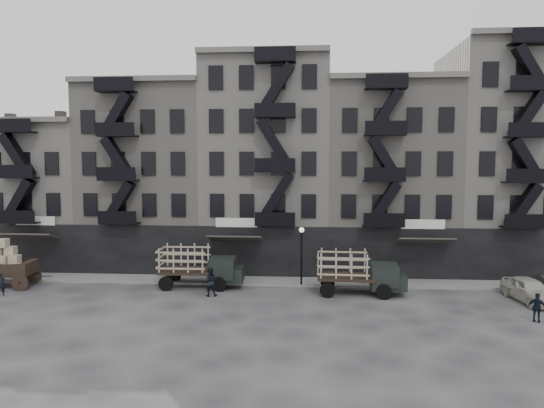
# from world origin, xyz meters

# --- Properties ---
(ground) EXTENTS (140.00, 140.00, 0.00)m
(ground) POSITION_xyz_m (0.00, 0.00, 0.00)
(ground) COLOR #38383A
(ground) RESTS_ON ground
(sidewalk) EXTENTS (55.00, 2.50, 0.15)m
(sidewalk) POSITION_xyz_m (0.00, 3.75, 0.07)
(sidewalk) COLOR slate
(sidewalk) RESTS_ON ground
(building_west) EXTENTS (10.00, 11.35, 13.20)m
(building_west) POSITION_xyz_m (-20.00, 9.83, 6.00)
(building_west) COLOR #A9A49B
(building_west) RESTS_ON ground
(building_midwest) EXTENTS (10.00, 11.35, 16.20)m
(building_midwest) POSITION_xyz_m (-10.00, 9.83, 7.50)
(building_midwest) COLOR gray
(building_midwest) RESTS_ON ground
(building_center) EXTENTS (10.00, 11.35, 18.20)m
(building_center) POSITION_xyz_m (-0.00, 9.82, 8.50)
(building_center) COLOR #A9A49B
(building_center) RESTS_ON ground
(building_mideast) EXTENTS (10.00, 11.35, 16.20)m
(building_mideast) POSITION_xyz_m (10.00, 9.83, 7.50)
(building_mideast) COLOR gray
(building_mideast) RESTS_ON ground
(building_east) EXTENTS (10.00, 11.35, 19.20)m
(building_east) POSITION_xyz_m (20.00, 9.82, 9.00)
(building_east) COLOR #A9A49B
(building_east) RESTS_ON ground
(lamp_post) EXTENTS (0.36, 0.36, 4.28)m
(lamp_post) POSITION_xyz_m (3.00, 2.60, 2.78)
(lamp_post) COLOR black
(lamp_post) RESTS_ON ground
(wagon) EXTENTS (4.26, 2.58, 3.44)m
(wagon) POSITION_xyz_m (-18.12, 0.90, 1.96)
(wagon) COLOR black
(wagon) RESTS_ON ground
(stake_truck_west) EXTENTS (5.99, 2.60, 2.97)m
(stake_truck_west) POSITION_xyz_m (-4.33, 1.94, 1.70)
(stake_truck_west) COLOR black
(stake_truck_west) RESTS_ON ground
(stake_truck_east) EXTENTS (5.95, 2.67, 2.93)m
(stake_truck_east) POSITION_xyz_m (6.84, 0.87, 1.67)
(stake_truck_east) COLOR black
(stake_truck_east) RESTS_ON ground
(car_east) EXTENTS (2.39, 4.73, 1.54)m
(car_east) POSITION_xyz_m (17.60, -0.13, 0.77)
(car_east) COLOR #B0AD9E
(car_east) RESTS_ON ground
(pedestrian_west) EXTENTS (0.69, 0.63, 1.58)m
(pedestrian_west) POSITION_xyz_m (-16.93, -1.35, 0.79)
(pedestrian_west) COLOR black
(pedestrian_west) RESTS_ON ground
(pedestrian_mid) EXTENTS (1.04, 0.87, 1.94)m
(pedestrian_mid) POSITION_xyz_m (-3.06, -0.30, 0.97)
(pedestrian_mid) COLOR black
(pedestrian_mid) RESTS_ON ground
(policeman) EXTENTS (1.03, 0.86, 1.65)m
(policeman) POSITION_xyz_m (16.21, -4.24, 0.82)
(policeman) COLOR black
(policeman) RESTS_ON ground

